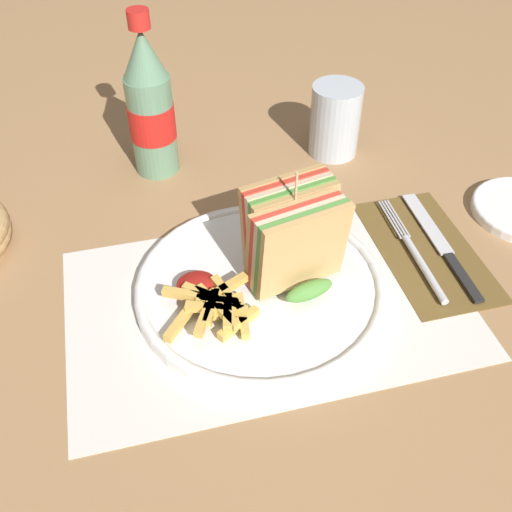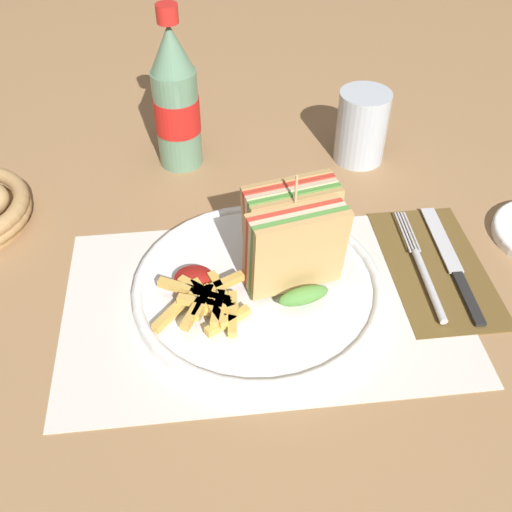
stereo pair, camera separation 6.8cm
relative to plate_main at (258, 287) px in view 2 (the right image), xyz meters
name	(u,v)px [view 2 (the right image)]	position (x,y,z in m)	size (l,w,h in m)	color
ground_plane	(236,283)	(-0.02, 0.02, -0.01)	(4.00, 4.00, 0.00)	#9E754C
placemat	(263,303)	(0.00, -0.02, -0.01)	(0.45, 0.28, 0.00)	silver
plate_main	(258,287)	(0.00, 0.00, 0.00)	(0.29, 0.29, 0.02)	white
club_sandwich	(294,241)	(0.04, 0.01, 0.06)	(0.12, 0.12, 0.14)	tan
fries_pile	(208,301)	(-0.06, -0.03, 0.02)	(0.11, 0.09, 0.02)	gold
ketchup_blob	(193,277)	(-0.07, 0.01, 0.02)	(0.04, 0.04, 0.02)	maroon
napkin	(435,265)	(0.22, 0.02, -0.01)	(0.11, 0.21, 0.00)	brown
fork	(424,273)	(0.20, 0.00, 0.00)	(0.02, 0.19, 0.01)	silver
knife	(452,263)	(0.24, 0.02, 0.00)	(0.02, 0.20, 0.00)	black
coke_bottle_near	(176,101)	(-0.08, 0.28, 0.09)	(0.06, 0.06, 0.23)	slate
glass_near	(361,131)	(0.18, 0.26, 0.04)	(0.07, 0.07, 0.11)	silver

